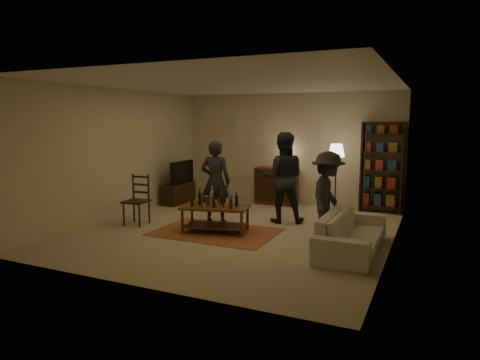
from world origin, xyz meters
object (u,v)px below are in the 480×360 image
Objects in this scene: coffee_table at (215,210)px; dining_chair at (138,198)px; sofa at (352,232)px; person_by_sofa at (327,197)px; dresser at (277,185)px; floor_lamp at (336,155)px; bookshelf at (382,166)px; person_left at (215,182)px; person_right at (283,178)px; tv_stand at (179,188)px.

dining_chair reaches higher than coffee_table.
person_by_sofa reaches higher than sofa.
dresser is 0.89× the size of floor_lamp.
sofa is at bearing -128.31° from person_by_sofa.
coffee_table is at bearing -91.88° from dresser.
coffee_table is at bearing -129.41° from bookshelf.
sofa is at bearing -5.29° from dining_chair.
floor_lamp is at bearing 34.17° from dining_chair.
person_left is 1.36m from person_right.
dresser is 1.92m from person_right.
dining_chair is 1.57m from person_left.
coffee_table is 2.50m from sofa.
tv_stand is at bearing -157.93° from dresser.
person_by_sofa is (3.69, 0.37, 0.24)m from dining_chair.
dresser is at bearing 54.90° from dining_chair.
dresser is 3.93m from sofa.
dining_chair is 4.34m from floor_lamp.
tv_stand is 0.51× the size of sofa.
coffee_table is 3.01m from tv_stand.
coffee_table is 0.91m from person_left.
person_left reaches higher than dining_chair.
person_left is at bearing -101.62° from dresser.
bookshelf is 1.21× the size of person_left.
sofa is at bearing -90.82° from bookshelf.
person_right is (-0.78, -1.33, -0.38)m from floor_lamp.
sofa is 1.25× the size of person_left.
person_right is (0.85, 1.30, 0.48)m from coffee_table.
person_by_sofa is at bearing -55.16° from dresser.
person_by_sofa is at bearing -23.54° from tv_stand.
person_left is (-2.91, -2.37, -0.20)m from bookshelf.
tv_stand is at bearing -48.68° from person_left.
bookshelf is 2.46m from person_right.
person_left is (-0.47, -2.30, 0.35)m from dresser.
bookshelf is at bearing 26.55° from floor_lamp.
floor_lamp reaches higher than tv_stand.
person_left is at bearing -37.96° from tv_stand.
dresser reaches higher than tv_stand.
coffee_table is 0.66× the size of bookshelf.
floor_lamp is (-0.91, -0.46, 0.26)m from bookshelf.
dining_chair is at bearing -140.86° from floor_lamp.
tv_stand is 3.92m from floor_lamp.
person_right is 1.53m from person_by_sofa.
dining_chair is 0.61× the size of person_left.
person_left is 2.40m from person_by_sofa.
person_right reaches higher than person_by_sofa.
floor_lamp is (3.78, 0.52, 0.91)m from tv_stand.
floor_lamp is (1.52, -0.39, 0.82)m from dresser.
person_by_sofa is at bearing -81.02° from floor_lamp.
dresser reaches higher than coffee_table.
dresser is at bearing 22.07° from tv_stand.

